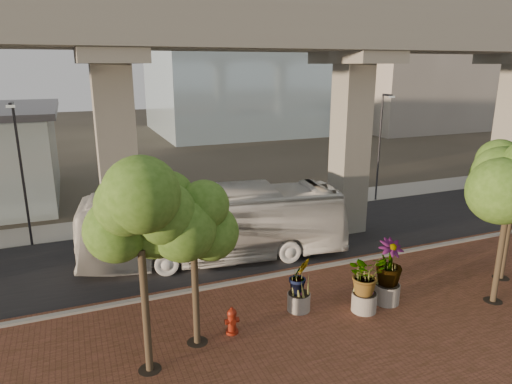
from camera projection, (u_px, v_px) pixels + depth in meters
name	position (u px, v px, depth m)	size (l,w,h in m)	color
ground	(261.00, 259.00, 21.72)	(160.00, 160.00, 0.00)	#322E25
brick_plaza	(357.00, 354.00, 14.57)	(70.00, 13.00, 0.06)	brown
asphalt_road	(246.00, 244.00, 23.50)	(90.00, 8.00, 0.04)	black
curb_strip	(278.00, 275.00, 19.92)	(70.00, 0.25, 0.16)	#9A9890
far_sidewalk	(214.00, 213.00, 28.41)	(90.00, 3.00, 0.06)	#9A9890
transit_viaduct	(245.00, 101.00, 21.55)	(72.00, 5.60, 12.40)	gray
midrise_block	(411.00, 42.00, 64.38)	(18.00, 16.00, 24.00)	#A49F94
transit_bus	(215.00, 225.00, 21.30)	(2.89, 12.31, 3.43)	silver
parked_car	(510.00, 177.00, 34.49)	(1.53, 4.41, 1.45)	black
fire_hydrant	(232.00, 321.00, 15.55)	(0.49, 0.44, 0.97)	maroon
planter_front	(366.00, 277.00, 16.71)	(2.07, 2.07, 2.27)	#9F9890
planter_right	(389.00, 265.00, 17.28)	(2.40, 2.40, 2.57)	#ADA89C
planter_left	(299.00, 279.00, 16.80)	(1.92, 1.92, 2.11)	gray
street_tree_far_west	(138.00, 212.00, 12.43)	(3.84, 3.84, 6.78)	#413625
street_tree_near_west	(193.00, 220.00, 13.99)	(3.10, 3.10, 5.74)	#413625
street_tree_near_east	(512.00, 179.00, 16.46)	(3.67, 3.67, 6.60)	#413625
streetlamp_west	(21.00, 165.00, 22.16)	(0.36, 1.05, 7.24)	#29292D
streetlamp_east	(381.00, 140.00, 30.02)	(0.35, 1.03, 7.12)	#323237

